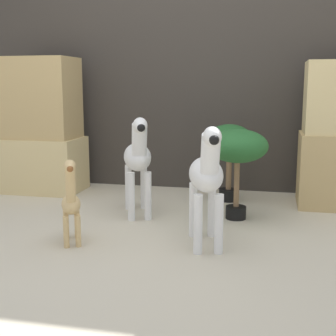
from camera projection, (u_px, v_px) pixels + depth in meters
ground_plane at (139, 253)px, 2.53m from camera, size 14.00×14.00×0.00m
wall_back at (193, 61)px, 3.97m from camera, size 6.40×0.08×2.20m
rock_pillar_left at (43, 129)px, 3.94m from camera, size 0.63×0.45×1.12m
zebra_right at (207, 176)px, 2.56m from camera, size 0.29×0.56×0.70m
zebra_left at (138, 158)px, 3.18m from camera, size 0.32×0.55×0.70m
giraffe_figurine at (71, 200)px, 2.63m from camera, size 0.22×0.35×0.51m
potted_palm_front at (229, 143)px, 3.59m from camera, size 0.31×0.31×0.60m
potted_palm_back at (237, 149)px, 3.10m from camera, size 0.41×0.41×0.61m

